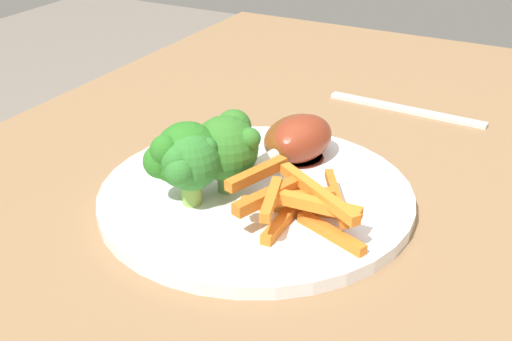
{
  "coord_description": "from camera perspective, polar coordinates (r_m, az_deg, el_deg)",
  "views": [
    {
      "loc": [
        -0.51,
        -0.2,
        1.04
      ],
      "look_at": [
        -0.05,
        0.05,
        0.77
      ],
      "focal_mm": 46.77,
      "sensor_mm": 36.0,
      "label": 1
    }
  ],
  "objects": [
    {
      "name": "broccoli_floret_front",
      "position": [
        0.57,
        -6.35,
        1.13
      ],
      "size": [
        0.06,
        0.06,
        0.07
      ],
      "color": "#73AB4E",
      "rests_on": "dinner_plate"
    },
    {
      "name": "fork",
      "position": [
        0.81,
        12.7,
        5.11
      ],
      "size": [
        0.02,
        0.19,
        0.0
      ],
      "primitive_type": "cube",
      "rotation": [
        0.0,
        0.0,
        1.52
      ],
      "color": "silver",
      "rests_on": "dining_table"
    },
    {
      "name": "dining_table",
      "position": [
        0.69,
        5.36,
        -9.81
      ],
      "size": [
        1.09,
        0.78,
        0.74
      ],
      "color": "#8E6B47",
      "rests_on": "ground_plane"
    },
    {
      "name": "chicken_drumstick_far",
      "position": [
        0.65,
        3.31,
        2.63
      ],
      "size": [
        0.13,
        0.06,
        0.04
      ],
      "color": "#4F220B",
      "rests_on": "dinner_plate"
    },
    {
      "name": "chicken_drumstick_near",
      "position": [
        0.64,
        3.57,
        2.56
      ],
      "size": [
        0.13,
        0.07,
        0.04
      ],
      "color": "#621E11",
      "rests_on": "dinner_plate"
    },
    {
      "name": "dinner_plate",
      "position": [
        0.6,
        0.0,
        -2.19
      ],
      "size": [
        0.28,
        0.28,
        0.01
      ],
      "primitive_type": "cylinder",
      "color": "white",
      "rests_on": "dining_table"
    },
    {
      "name": "broccoli_floret_middle",
      "position": [
        0.56,
        -5.87,
        0.82
      ],
      "size": [
        0.06,
        0.06,
        0.07
      ],
      "color": "#8EBB4D",
      "rests_on": "dinner_plate"
    },
    {
      "name": "carrot_fries_pile",
      "position": [
        0.55,
        3.48,
        -2.63
      ],
      "size": [
        0.12,
        0.12,
        0.03
      ],
      "color": "orange",
      "rests_on": "dinner_plate"
    },
    {
      "name": "broccoli_floret_back",
      "position": [
        0.58,
        -2.48,
        2.01
      ],
      "size": [
        0.07,
        0.06,
        0.07
      ],
      "color": "#79A25B",
      "rests_on": "dinner_plate"
    }
  ]
}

